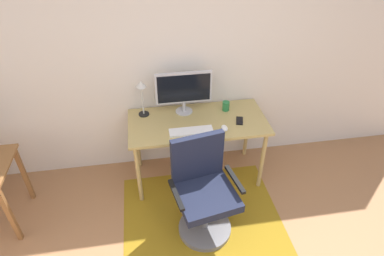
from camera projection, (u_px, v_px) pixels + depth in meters
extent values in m
cube|color=silver|center=(194.00, 55.00, 3.35)|extent=(6.00, 0.10, 2.60)
cube|color=olive|center=(203.00, 221.00, 3.25)|extent=(1.55, 1.40, 0.01)
cube|color=tan|center=(198.00, 122.00, 3.35)|extent=(1.41, 0.67, 0.03)
cylinder|color=tan|center=(139.00, 174.00, 3.27)|extent=(0.04, 0.04, 0.73)
cylinder|color=tan|center=(262.00, 161.00, 3.43)|extent=(0.04, 0.04, 0.73)
cylinder|color=tan|center=(137.00, 141.00, 3.70)|extent=(0.04, 0.04, 0.73)
cylinder|color=tan|center=(247.00, 130.00, 3.87)|extent=(0.04, 0.04, 0.73)
cylinder|color=#B2B2B7|center=(184.00, 111.00, 3.47)|extent=(0.18, 0.18, 0.01)
cylinder|color=#B2B2B7|center=(184.00, 106.00, 3.44)|extent=(0.04, 0.04, 0.11)
cube|color=#B7B7BC|center=(184.00, 88.00, 3.31)|extent=(0.58, 0.04, 0.34)
cube|color=black|center=(184.00, 89.00, 3.29)|extent=(0.54, 0.00, 0.30)
cube|color=white|center=(191.00, 131.00, 3.18)|extent=(0.43, 0.13, 0.02)
ellipsoid|color=white|center=(225.00, 128.00, 3.20)|extent=(0.06, 0.10, 0.03)
cylinder|color=#247139|center=(226.00, 106.00, 3.47)|extent=(0.08, 0.08, 0.10)
cube|color=black|center=(240.00, 121.00, 3.33)|extent=(0.10, 0.15, 0.01)
cylinder|color=black|center=(144.00, 114.00, 3.43)|extent=(0.11, 0.11, 0.01)
cylinder|color=beige|center=(143.00, 100.00, 3.33)|extent=(0.02, 0.02, 0.32)
cone|color=beige|center=(141.00, 84.00, 3.22)|extent=(0.11, 0.11, 0.06)
cylinder|color=slate|center=(205.00, 228.00, 3.15)|extent=(0.50, 0.50, 0.05)
cylinder|color=slate|center=(205.00, 213.00, 3.02)|extent=(0.06, 0.06, 0.39)
cube|color=#191E33|center=(206.00, 195.00, 2.89)|extent=(0.59, 0.59, 0.08)
cube|color=#191E33|center=(197.00, 157.00, 2.90)|extent=(0.49, 0.15, 0.46)
cube|color=black|center=(176.00, 195.00, 2.75)|extent=(0.10, 0.36, 0.03)
cube|color=black|center=(235.00, 179.00, 2.90)|extent=(0.10, 0.36, 0.03)
cube|color=brown|center=(10.00, 215.00, 2.89)|extent=(0.04, 0.04, 0.68)
cube|color=brown|center=(24.00, 174.00, 3.30)|extent=(0.04, 0.04, 0.68)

